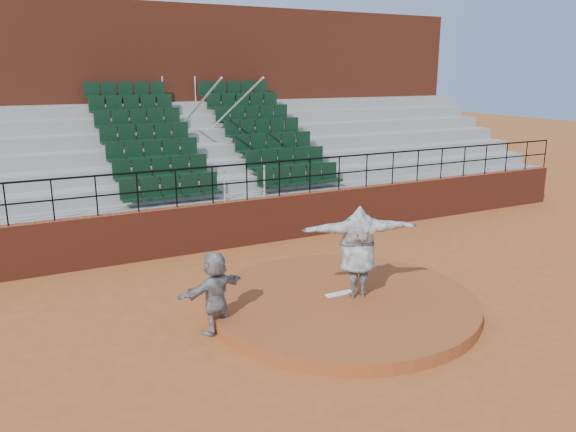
# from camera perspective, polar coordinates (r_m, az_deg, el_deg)

# --- Properties ---
(ground) EXTENTS (90.00, 90.00, 0.00)m
(ground) POSITION_cam_1_polar(r_m,az_deg,el_deg) (11.85, 5.59, -9.28)
(ground) COLOR #A45425
(ground) RESTS_ON ground
(pitchers_mound) EXTENTS (5.50, 5.50, 0.25)m
(pitchers_mound) POSITION_cam_1_polar(r_m,az_deg,el_deg) (11.80, 5.60, -8.73)
(pitchers_mound) COLOR #994822
(pitchers_mound) RESTS_ON ground
(pitching_rubber) EXTENTS (0.60, 0.15, 0.03)m
(pitching_rubber) POSITION_cam_1_polar(r_m,az_deg,el_deg) (11.86, 5.22, -7.86)
(pitching_rubber) COLOR white
(pitching_rubber) RESTS_ON pitchers_mound
(boundary_wall) EXTENTS (24.00, 0.30, 1.30)m
(boundary_wall) POSITION_cam_1_polar(r_m,az_deg,el_deg) (15.83, -4.12, -0.62)
(boundary_wall) COLOR maroon
(boundary_wall) RESTS_ON ground
(wall_railing) EXTENTS (24.04, 0.05, 1.03)m
(wall_railing) POSITION_cam_1_polar(r_m,az_deg,el_deg) (15.53, -4.22, 4.30)
(wall_railing) COLOR black
(wall_railing) RESTS_ON boundary_wall
(seating_deck) EXTENTS (24.00, 5.97, 4.63)m
(seating_deck) POSITION_cam_1_polar(r_m,az_deg,el_deg) (19.00, -8.50, 4.22)
(seating_deck) COLOR gray
(seating_deck) RESTS_ON ground
(press_box_facade) EXTENTS (24.00, 3.00, 7.10)m
(press_box_facade) POSITION_cam_1_polar(r_m,az_deg,el_deg) (22.52, -12.01, 11.08)
(press_box_facade) COLOR maroon
(press_box_facade) RESTS_ON ground
(pitcher) EXTENTS (2.45, 1.34, 1.92)m
(pitcher) POSITION_cam_1_polar(r_m,az_deg,el_deg) (11.50, 7.11, -3.61)
(pitcher) COLOR black
(pitcher) RESTS_ON pitchers_mound
(fielder) EXTENTS (1.53, 0.94, 1.58)m
(fielder) POSITION_cam_1_polar(r_m,az_deg,el_deg) (10.59, -7.41, -7.67)
(fielder) COLOR black
(fielder) RESTS_ON ground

